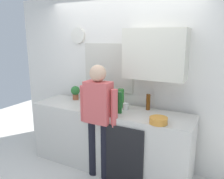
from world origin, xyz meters
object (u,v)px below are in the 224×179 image
at_px(coffee_maker, 100,95).
at_px(bottle_amber_beer, 148,102).
at_px(storage_canister, 106,103).
at_px(cup_white_mug, 126,106).
at_px(mixing_bowl, 158,120).
at_px(bottle_clear_soda, 121,98).
at_px(person_at_sink, 98,113).
at_px(bottle_green_wine, 119,102).
at_px(potted_plant, 75,92).

bearing_deg(coffee_maker, bottle_amber_beer, 4.19).
bearing_deg(storage_canister, cup_white_mug, 15.42).
bearing_deg(mixing_bowl, bottle_clear_soda, 150.80).
bearing_deg(mixing_bowl, person_at_sink, -175.00).
height_order(bottle_green_wine, mixing_bowl, bottle_green_wine).
relative_size(bottle_clear_soda, bottle_amber_beer, 1.22).
xyz_separation_m(cup_white_mug, mixing_bowl, (0.58, -0.32, -0.01)).
relative_size(bottle_green_wine, bottle_amber_beer, 1.30).
xyz_separation_m(bottle_amber_beer, mixing_bowl, (0.29, -0.46, -0.07)).
distance_m(bottle_clear_soda, person_at_sink, 0.48).
height_order(bottle_clear_soda, person_at_sink, person_at_sink).
height_order(bottle_amber_beer, storage_canister, bottle_amber_beer).
relative_size(cup_white_mug, mixing_bowl, 0.43).
distance_m(cup_white_mug, mixing_bowl, 0.66).
xyz_separation_m(bottle_clear_soda, bottle_green_wine, (0.09, -0.25, 0.01)).
xyz_separation_m(cup_white_mug, storage_canister, (-0.29, -0.08, 0.04)).
xyz_separation_m(bottle_clear_soda, cup_white_mug, (0.11, -0.07, -0.09)).
distance_m(bottle_clear_soda, bottle_amber_beer, 0.41).
height_order(potted_plant, storage_canister, potted_plant).
relative_size(cup_white_mug, storage_canister, 0.56).
relative_size(bottle_clear_soda, storage_canister, 1.65).
xyz_separation_m(cup_white_mug, person_at_sink, (-0.23, -0.39, -0.02)).
height_order(bottle_amber_beer, potted_plant, same).
relative_size(bottle_amber_beer, potted_plant, 1.00).
bearing_deg(potted_plant, bottle_amber_beer, 2.00).
bearing_deg(potted_plant, coffee_maker, -1.48).
bearing_deg(bottle_green_wine, coffee_maker, 150.17).
bearing_deg(person_at_sink, cup_white_mug, 48.44).
relative_size(bottle_clear_soda, person_at_sink, 0.17).
bearing_deg(storage_canister, bottle_green_wine, -19.97).
distance_m(bottle_green_wine, storage_canister, 0.30).
distance_m(bottle_amber_beer, cup_white_mug, 0.33).
bearing_deg(coffee_maker, bottle_clear_soda, -2.97).
height_order(bottle_clear_soda, bottle_green_wine, bottle_green_wine).
relative_size(bottle_green_wine, person_at_sink, 0.19).
bearing_deg(bottle_clear_soda, bottle_amber_beer, 10.77).
bearing_deg(person_at_sink, coffee_maker, 107.00).
height_order(potted_plant, person_at_sink, person_at_sink).
bearing_deg(mixing_bowl, bottle_amber_beer, 122.23).
xyz_separation_m(storage_canister, person_at_sink, (0.06, -0.31, -0.06)).
distance_m(bottle_green_wine, person_at_sink, 0.32).
bearing_deg(person_at_sink, storage_canister, 90.26).
xyz_separation_m(mixing_bowl, storage_canister, (-0.87, 0.24, 0.04)).
distance_m(potted_plant, storage_canister, 0.70).
relative_size(potted_plant, person_at_sink, 0.14).
bearing_deg(bottle_clear_soda, cup_white_mug, -32.23).
xyz_separation_m(potted_plant, storage_canister, (0.68, -0.18, -0.05)).
bearing_deg(bottle_green_wine, storage_canister, 160.03).
distance_m(bottle_green_wine, potted_plant, 0.99).
xyz_separation_m(potted_plant, person_at_sink, (0.74, -0.49, -0.11)).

